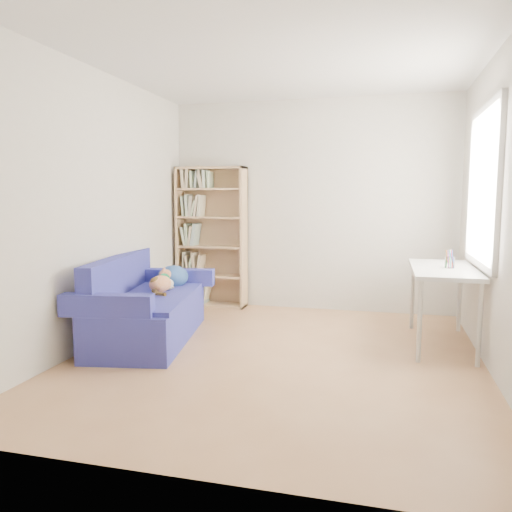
{
  "coord_description": "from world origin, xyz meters",
  "views": [
    {
      "loc": [
        0.89,
        -4.2,
        1.41
      ],
      "look_at": [
        -0.28,
        0.36,
        0.85
      ],
      "focal_mm": 35.0,
      "sensor_mm": 36.0,
      "label": 1
    }
  ],
  "objects_px": {
    "desk": "(443,275)",
    "bookshelf": "(212,243)",
    "pen_cup": "(450,261)",
    "sofa": "(147,308)"
  },
  "relations": [
    {
      "from": "desk",
      "to": "pen_cup",
      "type": "distance_m",
      "value": 0.15
    },
    {
      "from": "sofa",
      "to": "desk",
      "type": "relative_size",
      "value": 1.44
    },
    {
      "from": "bookshelf",
      "to": "desk",
      "type": "height_order",
      "value": "bookshelf"
    },
    {
      "from": "pen_cup",
      "to": "bookshelf",
      "type": "bearing_deg",
      "value": 157.67
    },
    {
      "from": "pen_cup",
      "to": "desk",
      "type": "bearing_deg",
      "value": 160.48
    },
    {
      "from": "pen_cup",
      "to": "sofa",
      "type": "bearing_deg",
      "value": -170.44
    },
    {
      "from": "bookshelf",
      "to": "pen_cup",
      "type": "distance_m",
      "value": 2.97
    },
    {
      "from": "desk",
      "to": "bookshelf",
      "type": "bearing_deg",
      "value": 157.62
    },
    {
      "from": "desk",
      "to": "pen_cup",
      "type": "bearing_deg",
      "value": -19.52
    },
    {
      "from": "sofa",
      "to": "desk",
      "type": "height_order",
      "value": "sofa"
    }
  ]
}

